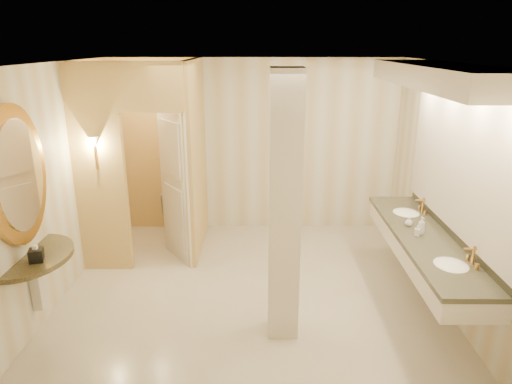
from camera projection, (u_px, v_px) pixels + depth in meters
floor at (251, 287)px, 5.70m from camera, size 4.50×4.50×0.00m
ceiling at (250, 63)px, 4.86m from camera, size 4.50×4.50×0.00m
wall_back at (253, 146)px, 7.18m from camera, size 4.50×0.02×2.70m
wall_front at (245, 263)px, 3.38m from camera, size 4.50×0.02×2.70m
wall_left at (57, 183)px, 5.30m from camera, size 0.02×4.00×2.70m
wall_right at (445, 184)px, 5.26m from camera, size 0.02×4.00×2.70m
toilet_closet at (169, 160)px, 6.19m from camera, size 1.50×1.55×2.70m
wall_sconce at (94, 143)px, 5.59m from camera, size 0.14×0.14×0.42m
vanity at (437, 169)px, 4.82m from camera, size 0.75×2.82×2.09m
console_shelf at (22, 210)px, 4.44m from camera, size 1.05×1.05×1.98m
pillar at (285, 211)px, 4.42m from camera, size 0.31×0.31×2.70m
tissue_box at (36, 255)px, 4.43m from camera, size 0.16×0.16×0.13m
toilet at (184, 209)px, 7.25m from camera, size 0.60×0.83×0.76m
soap_bottle_a at (417, 230)px, 5.02m from camera, size 0.07×0.07×0.12m
soap_bottle_b at (409, 222)px, 5.29m from camera, size 0.09×0.09×0.11m
soap_bottle_c at (421, 226)px, 5.06m from camera, size 0.10×0.10×0.20m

